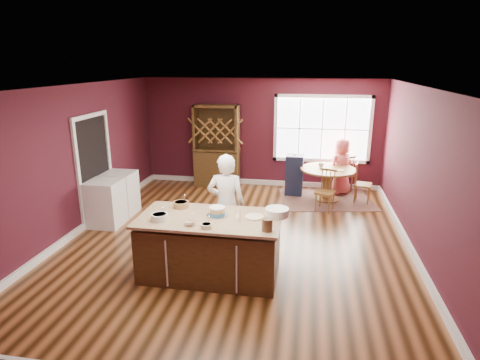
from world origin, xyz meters
name	(u,v)px	position (x,y,z in m)	size (l,w,h in m)	color
room_shell	(236,168)	(0.00, 0.00, 1.35)	(7.00, 7.00, 7.00)	brown
window	(322,129)	(1.50, 3.47, 1.50)	(2.36, 0.10, 1.66)	white
doorway	(95,170)	(-2.97, 0.60, 1.02)	(0.08, 1.26, 2.13)	white
kitchen_island	(210,247)	(-0.18, -1.23, 0.44)	(2.07, 1.09, 0.92)	#362814
dining_table	(328,178)	(1.66, 2.53, 0.53)	(1.25, 1.25, 0.75)	brown
baker	(226,205)	(-0.08, -0.49, 0.85)	(0.62, 0.41, 1.70)	white
layer_cake	(217,211)	(-0.08, -1.14, 0.99)	(0.32, 0.32, 0.13)	white
bowl_blue	(160,217)	(-0.85, -1.45, 0.97)	(0.24, 0.24, 0.09)	white
bowl_yellow	(181,204)	(-0.71, -0.90, 0.96)	(0.24, 0.24, 0.09)	brown
bowl_pink	(190,223)	(-0.37, -1.57, 0.95)	(0.16, 0.16, 0.06)	white
bowl_olive	(206,226)	(-0.12, -1.61, 0.95)	(0.16, 0.16, 0.06)	beige
drinking_glass	(239,216)	(0.26, -1.29, 0.99)	(0.07, 0.07, 0.13)	silver
dinner_plate	(254,217)	(0.47, -1.13, 0.93)	(0.28, 0.28, 0.02)	#FFE3A8
white_tub	(277,212)	(0.78, -1.01, 0.98)	(0.34, 0.34, 0.12)	silver
stoneware_crock	(267,225)	(0.70, -1.57, 1.01)	(0.14, 0.14, 0.17)	#4C3119
rug	(326,199)	(1.66, 2.53, 0.01)	(2.04, 1.58, 0.01)	brown
chair_east	(363,183)	(2.45, 2.51, 0.46)	(0.38, 0.37, 0.92)	olive
chair_south	(325,191)	(1.59, 1.80, 0.45)	(0.38, 0.36, 0.91)	brown
chair_north	(344,173)	(2.07, 3.25, 0.46)	(0.39, 0.37, 0.93)	brown
seated_woman	(341,167)	(1.99, 3.04, 0.68)	(0.66, 0.43, 1.36)	#CC555A
high_chair	(294,174)	(0.89, 2.82, 0.50)	(0.41, 0.41, 1.01)	black
toddler	(296,161)	(0.91, 2.88, 0.81)	(0.18, 0.14, 0.26)	#8CA5BF
table_plate	(340,170)	(1.91, 2.39, 0.76)	(0.18, 0.18, 0.01)	beige
table_cup	(321,165)	(1.50, 2.63, 0.80)	(0.13, 0.13, 0.10)	silver
hutch	(217,146)	(-1.09, 3.22, 1.03)	(1.12, 0.47, 2.06)	#3D2115
washer	(105,203)	(-2.64, 0.28, 0.45)	(0.62, 0.60, 0.90)	silver
dryer	(120,193)	(-2.64, 0.92, 0.45)	(0.61, 0.59, 0.89)	white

